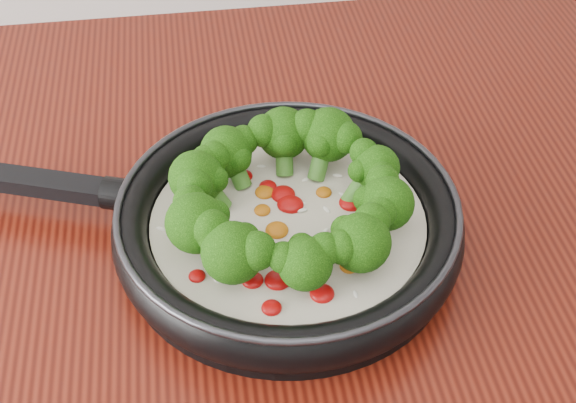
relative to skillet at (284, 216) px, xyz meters
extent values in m
cylinder|color=black|center=(0.00, 0.00, -0.03)|extent=(0.36, 0.36, 0.01)
torus|color=black|center=(0.00, 0.00, -0.01)|extent=(0.37, 0.37, 0.03)
torus|color=#2D2D33|center=(0.00, 0.00, 0.01)|extent=(0.36, 0.36, 0.01)
cube|color=black|center=(-0.21, 0.07, 0.00)|extent=(0.17, 0.08, 0.01)
cylinder|color=black|center=(-0.14, 0.05, 0.00)|extent=(0.04, 0.04, 0.03)
cylinder|color=beige|center=(0.00, 0.00, -0.01)|extent=(0.29, 0.29, 0.02)
ellipsoid|color=#A50808|center=(-0.01, -0.07, 0.00)|extent=(0.03, 0.03, 0.01)
ellipsoid|color=#A50808|center=(0.06, 0.01, 0.00)|extent=(0.03, 0.03, 0.01)
ellipsoid|color=#B35B0B|center=(-0.01, 0.03, 0.00)|extent=(0.02, 0.02, 0.01)
ellipsoid|color=#A50808|center=(0.01, -0.05, 0.00)|extent=(0.02, 0.02, 0.01)
ellipsoid|color=#A50808|center=(0.01, 0.01, 0.00)|extent=(0.03, 0.03, 0.01)
ellipsoid|color=#B35B0B|center=(0.04, -0.06, 0.00)|extent=(0.02, 0.02, 0.01)
ellipsoid|color=#A50808|center=(-0.05, -0.01, 0.00)|extent=(0.02, 0.02, 0.01)
ellipsoid|color=#A50808|center=(-0.01, 0.04, 0.00)|extent=(0.02, 0.02, 0.01)
ellipsoid|color=#B35B0B|center=(-0.04, 0.08, 0.00)|extent=(0.02, 0.02, 0.01)
ellipsoid|color=#A50808|center=(0.04, -0.04, 0.00)|extent=(0.02, 0.02, 0.01)
ellipsoid|color=#A50808|center=(0.02, -0.09, 0.00)|extent=(0.02, 0.02, 0.01)
ellipsoid|color=#B35B0B|center=(0.04, 0.03, 0.00)|extent=(0.02, 0.02, 0.01)
ellipsoid|color=#A50808|center=(0.01, -0.06, 0.00)|extent=(0.03, 0.03, 0.01)
ellipsoid|color=#A50808|center=(-0.02, -0.09, 0.00)|extent=(0.02, 0.02, 0.01)
ellipsoid|color=#B35B0B|center=(0.04, -0.06, 0.00)|extent=(0.02, 0.02, 0.01)
ellipsoid|color=#A50808|center=(0.01, 0.02, 0.00)|extent=(0.03, 0.03, 0.01)
ellipsoid|color=#A50808|center=(-0.03, 0.06, 0.00)|extent=(0.02, 0.02, 0.01)
ellipsoid|color=#B35B0B|center=(-0.02, 0.01, 0.00)|extent=(0.02, 0.02, 0.01)
ellipsoid|color=#A50808|center=(-0.08, -0.05, 0.00)|extent=(0.01, 0.01, 0.01)
ellipsoid|color=#A50808|center=(0.00, 0.03, 0.00)|extent=(0.02, 0.02, 0.01)
ellipsoid|color=#B35B0B|center=(-0.01, -0.01, 0.00)|extent=(0.03, 0.03, 0.01)
ellipsoid|color=#A50808|center=(-0.03, -0.07, 0.00)|extent=(0.02, 0.02, 0.01)
ellipsoid|color=white|center=(0.03, -0.02, 0.00)|extent=(0.01, 0.01, 0.00)
ellipsoid|color=white|center=(-0.01, 0.07, 0.00)|extent=(0.01, 0.01, 0.00)
ellipsoid|color=white|center=(0.00, 0.09, 0.00)|extent=(0.01, 0.01, 0.00)
ellipsoid|color=white|center=(0.05, 0.05, 0.00)|extent=(0.01, 0.01, 0.00)
ellipsoid|color=white|center=(0.03, -0.04, 0.00)|extent=(0.01, 0.01, 0.00)
ellipsoid|color=white|center=(0.04, -0.09, 0.00)|extent=(0.00, 0.01, 0.00)
ellipsoid|color=white|center=(0.05, -0.02, 0.00)|extent=(0.01, 0.00, 0.00)
ellipsoid|color=white|center=(0.03, 0.05, 0.00)|extent=(0.01, 0.01, 0.00)
ellipsoid|color=white|center=(-0.04, 0.07, 0.00)|extent=(0.01, 0.01, 0.00)
ellipsoid|color=white|center=(0.04, 0.01, 0.00)|extent=(0.01, 0.01, 0.00)
ellipsoid|color=white|center=(0.01, 0.01, 0.00)|extent=(0.00, 0.01, 0.00)
ellipsoid|color=white|center=(0.02, 0.02, 0.00)|extent=(0.01, 0.01, 0.00)
ellipsoid|color=white|center=(-0.04, 0.08, 0.00)|extent=(0.01, 0.00, 0.00)
ellipsoid|color=white|center=(-0.10, 0.00, 0.00)|extent=(0.01, 0.01, 0.00)
ellipsoid|color=white|center=(-0.08, 0.02, 0.00)|extent=(0.01, 0.00, 0.00)
ellipsoid|color=white|center=(-0.06, -0.06, 0.00)|extent=(0.01, 0.01, 0.00)
ellipsoid|color=white|center=(0.05, 0.02, 0.00)|extent=(0.01, 0.01, 0.00)
ellipsoid|color=white|center=(0.02, 0.01, 0.00)|extent=(0.01, 0.01, 0.00)
ellipsoid|color=white|center=(0.01, 0.01, 0.00)|extent=(0.01, 0.00, 0.00)
cylinder|color=#4B872C|center=(0.06, -0.02, 0.01)|extent=(0.03, 0.02, 0.04)
sphere|color=black|center=(0.08, -0.03, 0.03)|extent=(0.06, 0.06, 0.04)
sphere|color=black|center=(0.08, -0.01, 0.04)|extent=(0.04, 0.04, 0.03)
sphere|color=black|center=(0.07, -0.04, 0.03)|extent=(0.03, 0.03, 0.03)
sphere|color=black|center=(0.06, -0.02, 0.03)|extent=(0.03, 0.03, 0.02)
cylinder|color=#4B872C|center=(0.07, 0.01, 0.01)|extent=(0.03, 0.02, 0.04)
sphere|color=black|center=(0.08, 0.02, 0.03)|extent=(0.05, 0.05, 0.04)
sphere|color=black|center=(0.07, 0.03, 0.04)|extent=(0.03, 0.03, 0.02)
sphere|color=black|center=(0.08, 0.00, 0.03)|extent=(0.03, 0.03, 0.02)
sphere|color=black|center=(0.07, 0.01, 0.03)|extent=(0.02, 0.02, 0.02)
cylinder|color=#4B872C|center=(0.04, 0.05, 0.01)|extent=(0.03, 0.03, 0.04)
sphere|color=black|center=(0.05, 0.07, 0.03)|extent=(0.06, 0.06, 0.05)
sphere|color=black|center=(0.03, 0.07, 0.04)|extent=(0.04, 0.04, 0.03)
sphere|color=black|center=(0.06, 0.05, 0.04)|extent=(0.04, 0.04, 0.03)
sphere|color=black|center=(0.04, 0.05, 0.03)|extent=(0.03, 0.03, 0.02)
cylinder|color=#4B872C|center=(0.01, 0.06, 0.01)|extent=(0.02, 0.03, 0.03)
sphere|color=black|center=(0.01, 0.08, 0.03)|extent=(0.06, 0.06, 0.05)
sphere|color=black|center=(-0.01, 0.07, 0.03)|extent=(0.04, 0.04, 0.03)
sphere|color=black|center=(0.03, 0.07, 0.03)|extent=(0.03, 0.03, 0.03)
sphere|color=black|center=(0.01, 0.06, 0.03)|extent=(0.03, 0.03, 0.02)
cylinder|color=#4B872C|center=(-0.03, 0.05, 0.01)|extent=(0.03, 0.03, 0.03)
sphere|color=black|center=(-0.04, 0.06, 0.02)|extent=(0.06, 0.06, 0.05)
sphere|color=black|center=(-0.05, 0.05, 0.03)|extent=(0.04, 0.04, 0.03)
sphere|color=black|center=(-0.03, 0.07, 0.03)|extent=(0.03, 0.03, 0.03)
sphere|color=black|center=(-0.03, 0.05, 0.03)|extent=(0.03, 0.03, 0.02)
cylinder|color=#4B872C|center=(-0.06, 0.02, 0.01)|extent=(0.03, 0.03, 0.03)
sphere|color=black|center=(-0.07, 0.03, 0.03)|extent=(0.06, 0.06, 0.05)
sphere|color=black|center=(-0.07, 0.01, 0.03)|extent=(0.04, 0.04, 0.03)
sphere|color=black|center=(-0.06, 0.04, 0.03)|extent=(0.03, 0.03, 0.03)
sphere|color=black|center=(-0.05, 0.02, 0.03)|extent=(0.03, 0.03, 0.02)
cylinder|color=#4B872C|center=(-0.06, -0.02, 0.01)|extent=(0.03, 0.02, 0.04)
sphere|color=black|center=(-0.07, -0.03, 0.03)|extent=(0.06, 0.06, 0.05)
sphere|color=black|center=(-0.06, -0.04, 0.04)|extent=(0.04, 0.04, 0.03)
sphere|color=black|center=(-0.08, -0.01, 0.04)|extent=(0.04, 0.04, 0.03)
sphere|color=black|center=(-0.06, -0.02, 0.03)|extent=(0.03, 0.03, 0.02)
cylinder|color=#4B872C|center=(-0.04, -0.05, 0.01)|extent=(0.03, 0.03, 0.04)
sphere|color=black|center=(-0.05, -0.06, 0.03)|extent=(0.06, 0.06, 0.05)
sphere|color=black|center=(-0.03, -0.07, 0.04)|extent=(0.04, 0.04, 0.03)
sphere|color=black|center=(-0.06, -0.05, 0.03)|extent=(0.04, 0.04, 0.03)
sphere|color=black|center=(-0.04, -0.05, 0.03)|extent=(0.03, 0.03, 0.02)
cylinder|color=#4B872C|center=(0.00, -0.06, 0.01)|extent=(0.02, 0.03, 0.03)
sphere|color=black|center=(0.00, -0.08, 0.03)|extent=(0.05, 0.05, 0.04)
sphere|color=black|center=(0.02, -0.07, 0.03)|extent=(0.03, 0.03, 0.03)
sphere|color=black|center=(-0.01, -0.08, 0.03)|extent=(0.03, 0.03, 0.02)
sphere|color=black|center=(0.00, -0.06, 0.03)|extent=(0.03, 0.03, 0.02)
cylinder|color=#4B872C|center=(0.04, -0.05, 0.01)|extent=(0.03, 0.03, 0.04)
sphere|color=black|center=(0.05, -0.07, 0.03)|extent=(0.06, 0.06, 0.05)
sphere|color=black|center=(0.06, -0.05, 0.04)|extent=(0.04, 0.04, 0.03)
sphere|color=black|center=(0.03, -0.07, 0.03)|extent=(0.03, 0.03, 0.03)
sphere|color=black|center=(0.04, -0.05, 0.03)|extent=(0.03, 0.03, 0.02)
camera|label=1|loc=(-0.06, -0.46, 0.45)|focal=48.53mm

